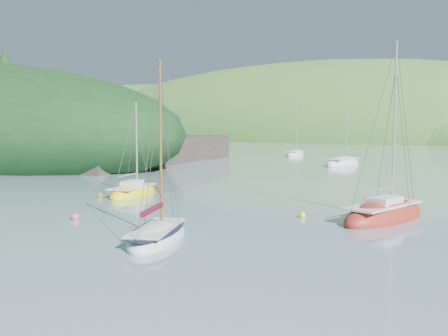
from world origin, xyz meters
The scene contains 7 objects.
ground centered at (0.00, 0.00, 0.00)m, with size 700.00×700.00×0.00m, color slate.
daysailer_white centered at (2.24, 0.48, 0.20)m, with size 4.12×5.93×8.57m.
sloop_red centered at (9.36, 10.88, 0.21)m, with size 3.95×7.43×10.46m.
sailboat_yellow centered at (-8.64, 10.40, 0.18)m, with size 3.67×6.01×7.45m.
distant_sloop_a centered at (-5.34, 45.18, 0.18)m, with size 3.51×7.85×10.85m.
distant_sloop_c centered at (-19.22, 60.67, 0.17)m, with size 3.26×6.86×9.40m.
mooring_buoys centered at (1.67, 4.75, 0.12)m, with size 24.76×11.15×0.49m.
Camera 1 is at (16.68, -16.15, 5.11)m, focal length 40.00 mm.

